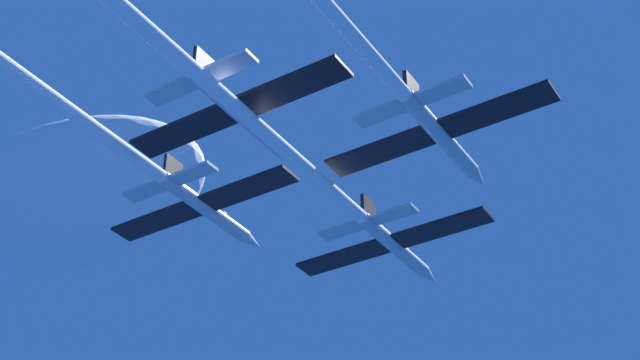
% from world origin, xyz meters
% --- Properties ---
extents(jet_lead, '(15.96, 49.65, 2.64)m').
position_xyz_m(jet_lead, '(0.44, -13.77, -0.69)').
color(jet_lead, '#B2BAC6').
extents(jet_left_wing, '(15.96, 56.63, 2.64)m').
position_xyz_m(jet_left_wing, '(-9.89, -27.07, 0.78)').
color(jet_left_wing, '#B2BAC6').
extents(cloud_wispy, '(35.08, 19.29, 12.28)m').
position_xyz_m(cloud_wispy, '(-39.37, 1.39, 17.77)').
color(cloud_wispy, white).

